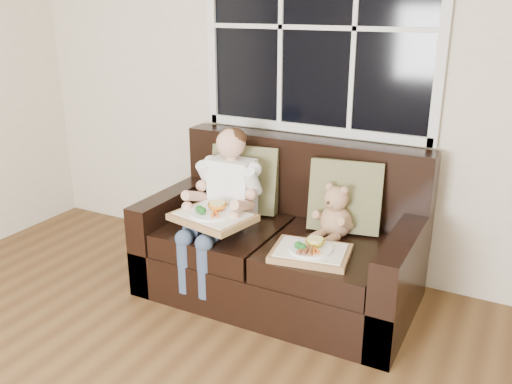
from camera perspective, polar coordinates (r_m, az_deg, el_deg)
The scene contains 8 objects.
window_back at distance 3.60m, azimuth 6.47°, elevation 16.83°, with size 1.62×0.04×1.37m.
loveseat at distance 3.51m, azimuth 2.84°, elevation -5.85°, with size 1.70×0.92×0.96m.
pillow_left at distance 3.65m, azimuth -1.12°, elevation 1.37°, with size 0.48×0.29×0.46m.
pillow_right at distance 3.39m, azimuth 9.41°, elevation -0.43°, with size 0.47×0.28×0.46m.
child at distance 3.43m, azimuth -3.38°, elevation -0.12°, with size 0.41×0.61×0.94m.
teddy_bear at distance 3.30m, azimuth 8.36°, elevation -2.44°, with size 0.23×0.28×0.35m.
tray_left at distance 3.31m, azimuth -4.57°, elevation -2.48°, with size 0.52×0.44×0.11m.
tray_right at distance 3.08m, azimuth 5.79°, elevation -6.24°, with size 0.48×0.39×0.10m.
Camera 1 is at (1.41, -0.87, 1.81)m, focal length 38.00 mm.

